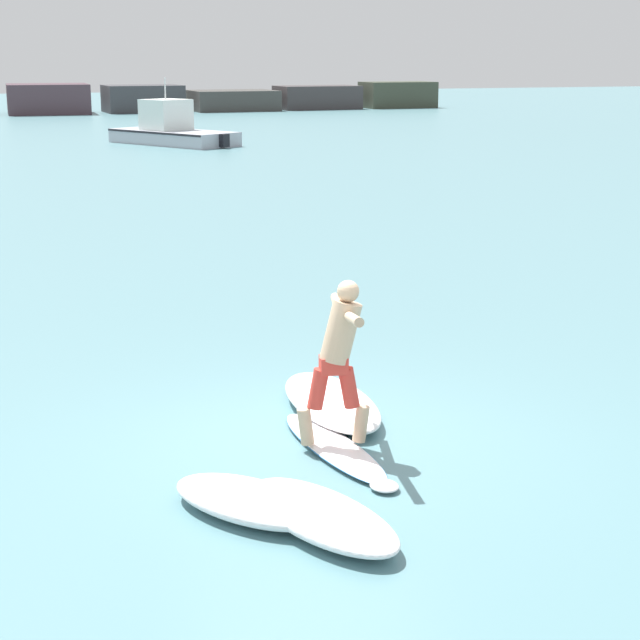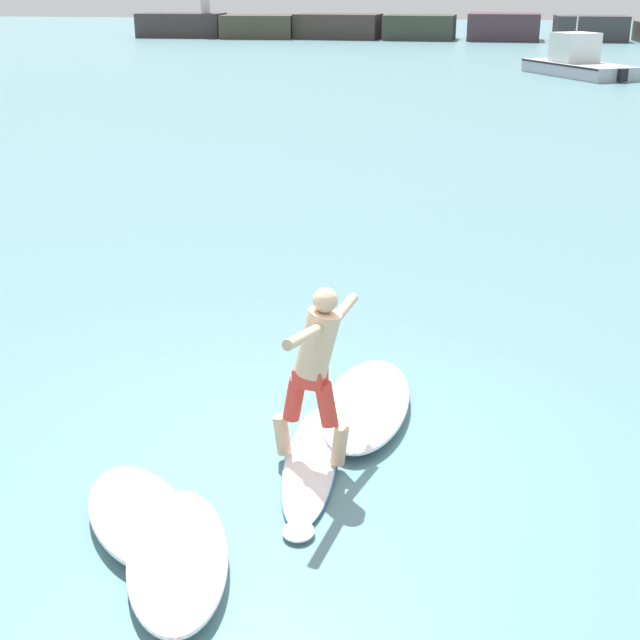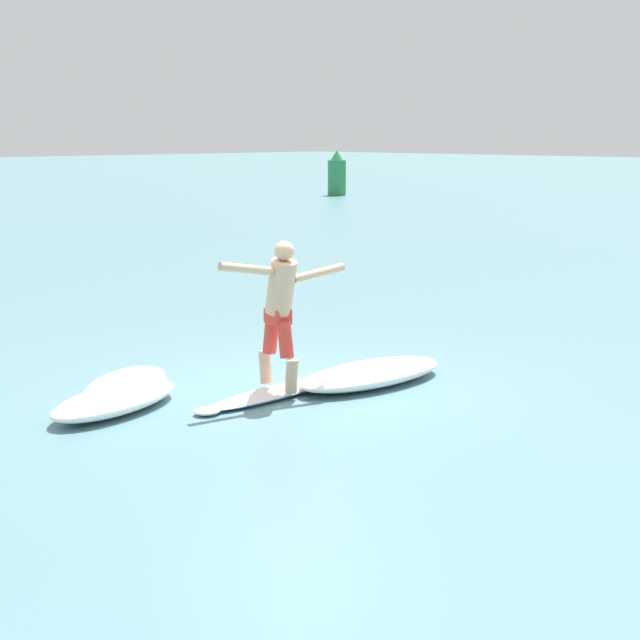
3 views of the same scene
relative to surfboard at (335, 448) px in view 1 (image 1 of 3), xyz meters
The scene contains 8 objects.
ground_plane 0.39m from the surfboard, 99.05° to the left, with size 200.00×200.00×0.00m, color slate.
rock_jetty_breakwater 62.40m from the surfboard, 88.97° to the left, with size 54.38×4.90×5.75m.
surfboard is the anchor object (origin of this frame).
surfer 0.97m from the surfboard, 29.64° to the left, with size 0.72×1.50×1.60m.
fishing_boat_near_jetty 36.80m from the surfboard, 80.95° to the left, with size 4.91×6.71×2.77m.
wave_foam_at_tail 1.62m from the surfboard, 136.13° to the right, with size 1.45×1.68×0.24m.
wave_foam_at_nose 1.18m from the surfboard, 71.98° to the left, with size 0.87×2.10×0.24m.
wave_foam_beside 1.73m from the surfboard, 113.61° to the right, with size 1.22×1.90×0.23m.
Camera 1 is at (-3.27, -9.49, 3.73)m, focal length 60.00 mm.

